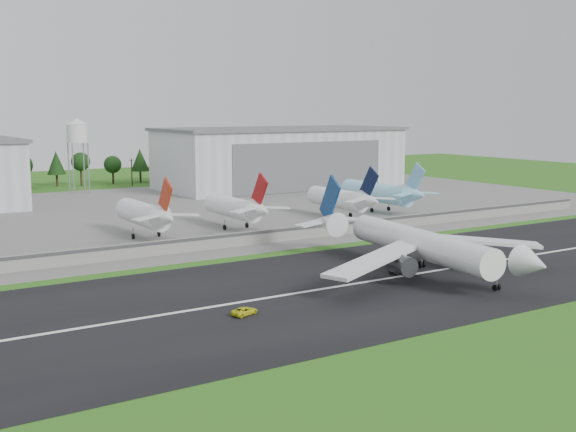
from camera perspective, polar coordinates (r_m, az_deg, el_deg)
ground at (r=132.93m, az=9.46°, el=-5.97°), size 600.00×600.00×0.00m
runway at (r=140.28m, az=6.73°, el=-5.13°), size 320.00×60.00×0.10m
runway_centerline at (r=140.26m, az=6.73°, el=-5.11°), size 220.00×1.00×0.02m
apron at (r=234.52m, az=-10.46°, el=0.27°), size 320.00×150.00×0.10m
blast_fence at (r=176.31m, az=-2.51°, el=-1.70°), size 240.00×0.61×3.50m
hangar_east at (r=307.08m, az=-0.62°, el=4.67°), size 102.00×47.00×25.20m
water_tower at (r=292.23m, az=-16.33°, el=6.48°), size 8.40×8.40×29.40m
utility_poles at (r=309.66m, az=-16.03°, el=2.03°), size 230.00×3.00×12.00m
treeline at (r=324.01m, az=-16.78°, el=2.27°), size 320.00×16.00×22.00m
main_airliner at (r=146.59m, az=10.49°, el=-2.69°), size 56.71×59.21×18.17m
ground_vehicle at (r=116.89m, az=-3.46°, el=-7.50°), size 5.14×3.43×1.31m
parked_jet_red_a at (r=186.59m, az=-11.03°, el=0.12°), size 7.36×31.29×16.83m
parked_jet_red_b at (r=197.47m, az=-3.96°, el=0.66°), size 7.36×31.29×16.67m
parked_jet_navy at (r=216.88m, az=4.47°, el=1.37°), size 7.36×31.29×16.73m
parked_jet_skyblue at (r=232.75m, az=7.55°, el=1.85°), size 7.36×37.29×16.97m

